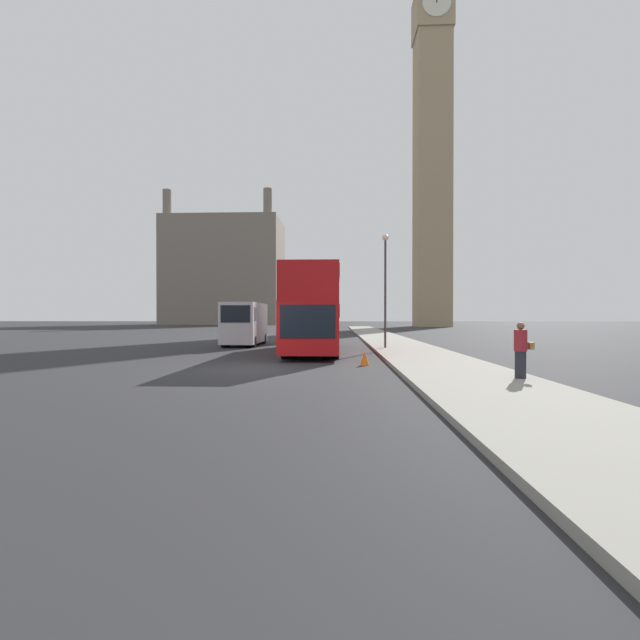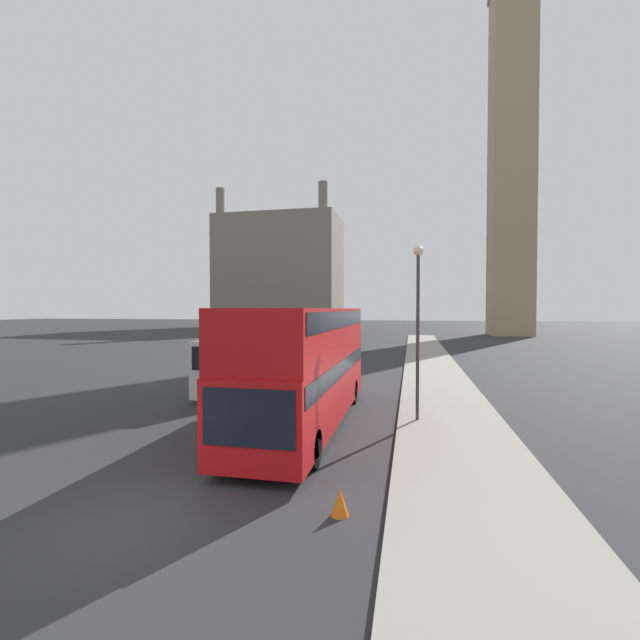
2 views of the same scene
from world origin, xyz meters
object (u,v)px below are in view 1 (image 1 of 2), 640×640
object	(u,v)px
clock_tower	(432,129)
pedestrian	(521,350)
parked_sedan	(294,326)
red_double_decker_bus	(315,308)
white_van	(245,323)
street_lamp	(385,274)

from	to	relation	value
clock_tower	pedestrian	xyz separation A→B (m)	(-12.39, -67.54, -35.41)
clock_tower	pedestrian	distance (m)	77.26
clock_tower	pedestrian	size ratio (longest dim) A/B	45.63
clock_tower	pedestrian	world-z (taller)	clock_tower
parked_sedan	pedestrian	bearing A→B (deg)	-75.11
red_double_decker_bus	white_van	world-z (taller)	red_double_decker_bus
red_double_decker_bus	parked_sedan	bearing A→B (deg)	98.10
red_double_decker_bus	white_van	size ratio (longest dim) A/B	2.12
parked_sedan	red_double_decker_bus	bearing A→B (deg)	-81.90
red_double_decker_bus	pedestrian	xyz separation A→B (m)	(6.29, -10.52, -1.40)
clock_tower	white_van	bearing A→B (deg)	-114.14
pedestrian	parked_sedan	world-z (taller)	pedestrian
white_van	parked_sedan	size ratio (longest dim) A/B	1.11
parked_sedan	clock_tower	bearing A→B (deg)	51.66
pedestrian	parked_sedan	distance (m)	40.17
red_double_decker_bus	clock_tower	bearing A→B (deg)	71.86
pedestrian	parked_sedan	bearing A→B (deg)	104.89
white_van	parked_sedan	bearing A→B (deg)	88.19
clock_tower	street_lamp	distance (m)	66.21
red_double_decker_bus	street_lamp	bearing A→B (deg)	15.51
street_lamp	clock_tower	bearing A→B (deg)	75.14
clock_tower	street_lamp	xyz separation A→B (m)	(-14.85, -55.96, -32.13)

